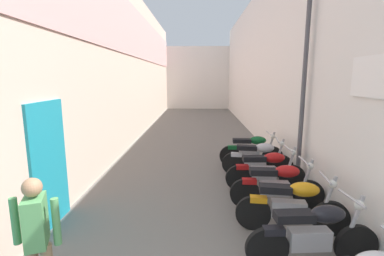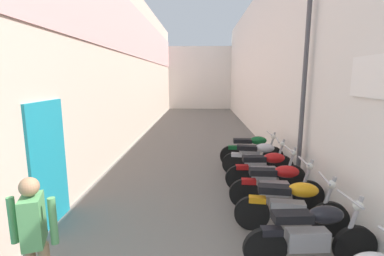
% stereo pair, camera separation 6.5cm
% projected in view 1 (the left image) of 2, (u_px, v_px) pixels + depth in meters
% --- Properties ---
extents(ground_plane, '(38.07, 38.07, 0.00)m').
position_uv_depth(ground_plane, '(197.00, 147.00, 10.50)').
color(ground_plane, '#66635E').
extents(building_left, '(0.45, 22.07, 6.09)m').
position_uv_depth(building_left, '(133.00, 66.00, 11.93)').
color(building_left, beige).
rests_on(building_left, ground).
extents(building_right, '(0.45, 22.07, 6.20)m').
position_uv_depth(building_right, '(262.00, 65.00, 11.85)').
color(building_right, silver).
rests_on(building_right, ground).
extents(building_far_end, '(8.10, 2.00, 5.05)m').
position_uv_depth(building_far_end, '(198.00, 78.00, 23.85)').
color(building_far_end, silver).
rests_on(building_far_end, ground).
extents(motorcycle_second, '(1.85, 0.58, 1.04)m').
position_uv_depth(motorcycle_second, '(314.00, 233.00, 3.80)').
color(motorcycle_second, black).
rests_on(motorcycle_second, ground).
extents(motorcycle_third, '(1.84, 0.58, 1.04)m').
position_uv_depth(motorcycle_third, '(292.00, 205.00, 4.66)').
color(motorcycle_third, black).
rests_on(motorcycle_third, ground).
extents(motorcycle_fourth, '(1.85, 0.58, 1.04)m').
position_uv_depth(motorcycle_fourth, '(278.00, 185.00, 5.53)').
color(motorcycle_fourth, black).
rests_on(motorcycle_fourth, ground).
extents(motorcycle_fifth, '(1.85, 0.58, 1.04)m').
position_uv_depth(motorcycle_fifth, '(266.00, 169.00, 6.44)').
color(motorcycle_fifth, black).
rests_on(motorcycle_fifth, ground).
extents(motorcycle_sixth, '(1.84, 0.58, 1.04)m').
position_uv_depth(motorcycle_sixth, '(258.00, 158.00, 7.38)').
color(motorcycle_sixth, black).
rests_on(motorcycle_sixth, ground).
extents(motorcycle_seventh, '(1.85, 0.58, 1.04)m').
position_uv_depth(motorcycle_seventh, '(252.00, 150.00, 8.21)').
color(motorcycle_seventh, black).
rests_on(motorcycle_seventh, ground).
extents(pedestrian_by_doorway, '(0.52, 0.39, 1.57)m').
position_uv_depth(pedestrian_by_doorway, '(37.00, 236.00, 2.99)').
color(pedestrian_by_doorway, '#8C7251').
rests_on(pedestrian_by_doorway, ground).
extents(street_lamp, '(0.79, 0.18, 4.46)m').
position_uv_depth(street_lamp, '(300.00, 76.00, 6.23)').
color(street_lamp, '#47474C').
rests_on(street_lamp, ground).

